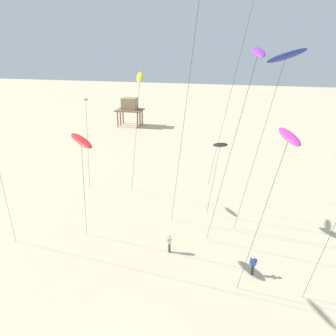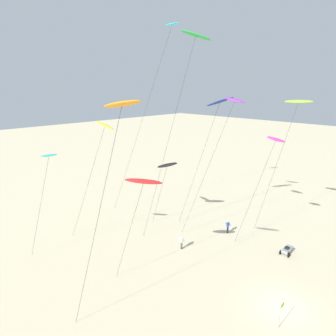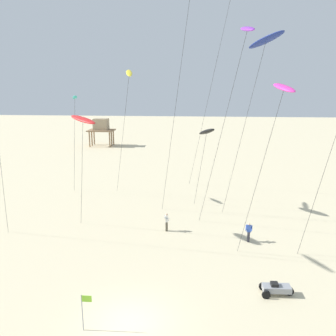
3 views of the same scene
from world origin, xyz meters
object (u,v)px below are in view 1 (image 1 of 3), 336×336
at_px(kite_navy, 285,57).
at_px(kite_purple, 257,56).
at_px(kite_magenta, 288,139).
at_px(kite_yellow, 140,79).
at_px(kite_flyer_nearest, 169,243).
at_px(stilt_house, 130,106).
at_px(kite_flyer_middle, 253,265).
at_px(kite_black, 220,145).
at_px(kite_teal, 86,101).
at_px(kite_red, 81,141).

xyz_separation_m(kite_navy, kite_purple, (-1.95, -3.25, 0.24)).
bearing_deg(kite_magenta, kite_yellow, 131.70).
bearing_deg(kite_flyer_nearest, stilt_house, 112.52).
height_order(kite_navy, kite_purple, kite_purple).
height_order(kite_flyer_middle, stilt_house, stilt_house).
relative_size(kite_magenta, kite_navy, 0.76).
bearing_deg(stilt_house, kite_black, -60.24).
distance_m(kite_teal, kite_flyer_middle, 22.65).
bearing_deg(kite_purple, kite_red, 176.76).
xyz_separation_m(kite_red, kite_flyer_middle, (13.58, -0.18, -9.06)).
relative_size(kite_teal, kite_navy, 0.69).
xyz_separation_m(kite_teal, kite_flyer_nearest, (10.66, -8.24, -10.32)).
distance_m(kite_purple, kite_red, 14.06).
relative_size(kite_yellow, kite_navy, 0.85).
relative_size(kite_purple, stilt_house, 2.90).
relative_size(kite_yellow, kite_flyer_middle, 8.61).
relative_size(kite_flyer_nearest, stilt_house, 0.29).
xyz_separation_m(kite_teal, kite_navy, (18.51, -7.08, 4.87)).
bearing_deg(kite_red, kite_flyer_middle, -0.76).
relative_size(kite_black, stilt_house, 1.50).
xyz_separation_m(kite_teal, kite_red, (4.03, -9.62, -1.26)).
relative_size(kite_purple, kite_red, 1.63).
relative_size(kite_magenta, kite_red, 1.24).
xyz_separation_m(kite_yellow, kite_flyer_nearest, (4.52, -7.44, -12.83)).
distance_m(kite_navy, kite_black, 10.14).
xyz_separation_m(kite_yellow, kite_red, (-2.11, -8.83, -3.77)).
bearing_deg(kite_flyer_middle, kite_flyer_nearest, 167.33).
height_order(kite_teal, kite_flyer_middle, kite_teal).
distance_m(kite_magenta, kite_flyer_middle, 12.44).
relative_size(kite_red, kite_flyer_nearest, 6.22).
distance_m(kite_teal, kite_purple, 20.17).
xyz_separation_m(kite_flyer_nearest, kite_flyer_middle, (6.96, -1.56, 0.00)).
height_order(kite_black, kite_red, kite_red).
relative_size(kite_black, kite_red, 0.84).
bearing_deg(kite_teal, kite_red, -67.25).
relative_size(kite_navy, stilt_house, 2.90).
relative_size(kite_black, kite_purple, 0.52).
distance_m(kite_red, kite_flyer_nearest, 11.31).
height_order(kite_teal, kite_magenta, kite_magenta).
bearing_deg(kite_flyer_middle, kite_black, 115.39).
xyz_separation_m(kite_magenta, kite_yellow, (-12.27, 13.77, 1.36)).
distance_m(kite_yellow, kite_flyer_middle, 19.43).
bearing_deg(kite_red, kite_black, 35.27).
height_order(kite_flyer_nearest, stilt_house, stilt_house).
height_order(kite_purple, kite_flyer_nearest, kite_purple).
height_order(kite_magenta, kite_yellow, kite_yellow).
xyz_separation_m(kite_navy, stilt_house, (-25.74, 41.98, -11.89)).
height_order(kite_teal, kite_yellow, kite_yellow).
bearing_deg(kite_magenta, kite_red, 161.03).
xyz_separation_m(kite_yellow, kite_purple, (10.41, -9.54, 2.59)).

